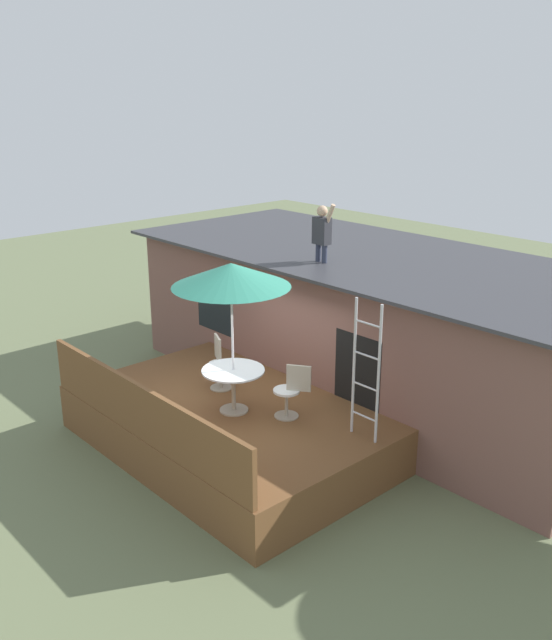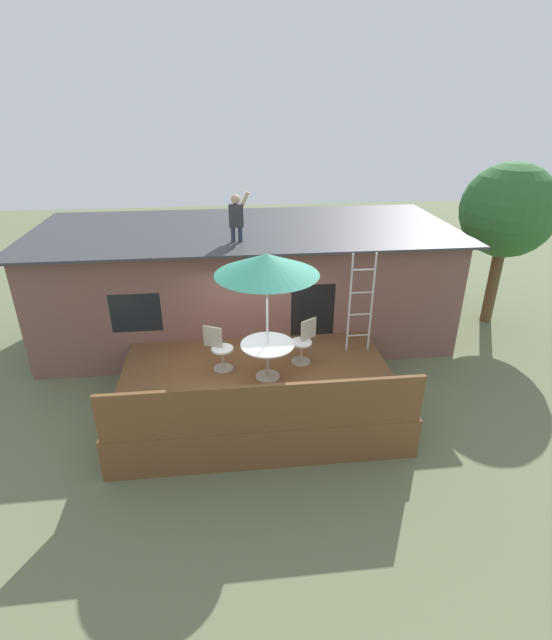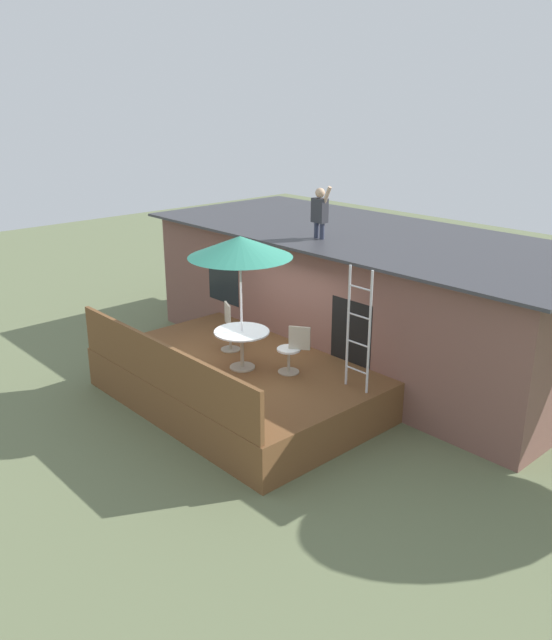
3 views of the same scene
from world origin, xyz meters
name	(u,v)px [view 2 (image 2 of 3)]	position (x,y,z in m)	size (l,w,h in m)	color
ground_plane	(258,407)	(0.00, 0.00, 0.00)	(40.00, 40.00, 0.00)	#66704C
house	(247,281)	(0.00, 3.60, 1.44)	(10.50, 4.50, 2.86)	brown
deck	(257,391)	(0.00, 0.00, 0.40)	(5.44, 3.63, 0.80)	brown
deck_railing	(264,408)	(0.00, -1.77, 1.25)	(5.34, 0.08, 0.90)	brown
patio_table	(268,351)	(0.21, -0.12, 1.39)	(1.04, 1.04, 0.74)	#A59E8C
patio_umbrella	(267,264)	(0.21, -0.12, 3.15)	(1.90, 1.90, 2.54)	silver
step_ladder	(361,304)	(2.27, 0.79, 1.90)	(0.52, 0.04, 2.20)	silver
person_figure	(236,215)	(-0.23, 2.38, 3.47)	(0.47, 0.20, 1.11)	#33384C
patio_chair_left	(219,348)	(-0.73, 0.33, 1.26)	(0.59, 0.44, 0.92)	#A59E8C
patio_chair_right	(304,342)	(1.01, 0.43, 1.26)	(0.56, 0.46, 0.92)	#A59E8C
backyard_tree	(508,211)	(6.85, 3.49, 3.13)	(2.44, 2.44, 4.38)	brown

